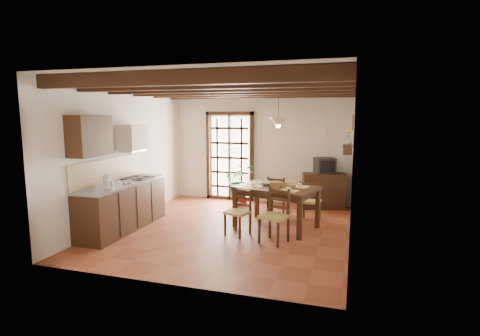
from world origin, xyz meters
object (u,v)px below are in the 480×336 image
at_px(chair_far_left, 278,203).
at_px(pendant_lamp, 278,121).
at_px(chair_near_right, 274,226).
at_px(chair_far_right, 310,209).
at_px(potted_plant, 240,182).
at_px(crt_tv, 325,166).
at_px(kitchen_counter, 123,205).
at_px(sideboard, 324,191).
at_px(dining_table, 276,192).
at_px(chair_near_left, 238,220).

xyz_separation_m(chair_far_left, pendant_lamp, (0.14, -0.75, 1.80)).
relative_size(chair_near_right, chair_far_left, 1.06).
bearing_deg(chair_far_right, potted_plant, -20.18).
distance_m(crt_tv, potted_plant, 2.06).
bearing_deg(chair_near_right, potted_plant, 138.13).
distance_m(kitchen_counter, pendant_lamp, 3.40).
bearing_deg(sideboard, crt_tv, -103.72).
height_order(dining_table, potted_plant, potted_plant).
height_order(chair_far_right, potted_plant, potted_plant).
bearing_deg(chair_near_right, chair_far_right, 92.29).
height_order(crt_tv, potted_plant, potted_plant).
height_order(dining_table, chair_near_left, chair_near_left).
bearing_deg(chair_near_left, crt_tv, 81.93).
relative_size(kitchen_counter, chair_near_right, 2.39).
bearing_deg(chair_near_right, dining_table, 118.41).
bearing_deg(chair_far_left, dining_table, 104.32).
height_order(dining_table, pendant_lamp, pendant_lamp).
bearing_deg(dining_table, chair_far_left, 115.84).
bearing_deg(kitchen_counter, sideboard, 38.30).
height_order(crt_tv, pendant_lamp, pendant_lamp).
height_order(dining_table, chair_near_right, chair_near_right).
relative_size(dining_table, chair_near_left, 2.01).
distance_m(chair_near_left, sideboard, 2.84).
xyz_separation_m(chair_near_right, chair_far_right, (0.45, 1.48, -0.02)).
bearing_deg(kitchen_counter, chair_near_left, 8.39).
bearing_deg(chair_far_right, chair_near_right, 81.07).
xyz_separation_m(potted_plant, pendant_lamp, (1.22, -1.49, 1.51)).
relative_size(sideboard, crt_tv, 1.77).
bearing_deg(chair_far_right, chair_near_left, 55.09).
xyz_separation_m(sideboard, crt_tv, (-0.00, -0.01, 0.61)).
distance_m(kitchen_counter, chair_far_right, 3.76).
height_order(kitchen_counter, chair_far_left, kitchen_counter).
distance_m(potted_plant, pendant_lamp, 2.45).
relative_size(chair_near_left, chair_far_left, 0.97).
distance_m(sideboard, crt_tv, 0.61).
relative_size(chair_far_right, sideboard, 0.88).
distance_m(dining_table, potted_plant, 2.01).
xyz_separation_m(dining_table, potted_plant, (-1.22, 1.59, -0.15)).
distance_m(kitchen_counter, dining_table, 2.98).
xyz_separation_m(chair_near_right, crt_tv, (0.63, 2.71, 0.73)).
xyz_separation_m(chair_far_right, pendant_lamp, (-0.59, -0.53, 1.81)).
bearing_deg(chair_near_left, kitchen_counter, -151.18).
xyz_separation_m(chair_near_right, pendant_lamp, (-0.14, 0.95, 1.78)).
relative_size(chair_far_left, potted_plant, 0.40).
bearing_deg(chair_near_left, chair_far_right, 67.75).
height_order(kitchen_counter, dining_table, kitchen_counter).
height_order(chair_far_left, crt_tv, crt_tv).
distance_m(chair_near_left, crt_tv, 2.93).
relative_size(kitchen_counter, chair_near_left, 2.62).
bearing_deg(chair_far_left, potted_plant, -29.31).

